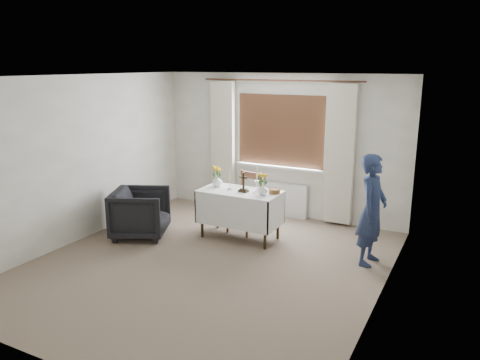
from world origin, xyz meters
name	(u,v)px	position (x,y,z in m)	size (l,w,h in m)	color
ground	(208,265)	(0.00, 0.00, 0.00)	(5.00, 5.00, 0.00)	#846C5B
altar_table	(240,215)	(-0.08, 1.10, 0.38)	(1.24, 0.64, 0.76)	white
wooden_chair	(244,203)	(-0.15, 1.38, 0.48)	(0.45, 0.45, 0.97)	#4F321B
armchair	(140,213)	(-1.50, 0.45, 0.38)	(0.81, 0.83, 0.76)	black
person	(372,210)	(1.92, 1.07, 0.76)	(0.55, 0.36, 1.51)	navy
radiator	(278,199)	(0.00, 2.42, 0.30)	(1.10, 0.10, 0.60)	silver
wooden_cross	(244,182)	(0.00, 1.07, 0.91)	(0.14, 0.10, 0.30)	black
candlestick_left	(230,180)	(-0.25, 1.09, 0.92)	(0.09, 0.09, 0.31)	white
candlestick_right	(257,180)	(0.20, 1.12, 0.95)	(0.11, 0.11, 0.39)	white
flower_vase_left	(217,181)	(-0.52, 1.17, 0.85)	(0.17, 0.17, 0.17)	white
flower_vase_right	(263,189)	(0.32, 1.06, 0.85)	(0.16, 0.16, 0.17)	white
wicker_basket	(274,191)	(0.44, 1.22, 0.79)	(0.17, 0.17, 0.07)	brown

